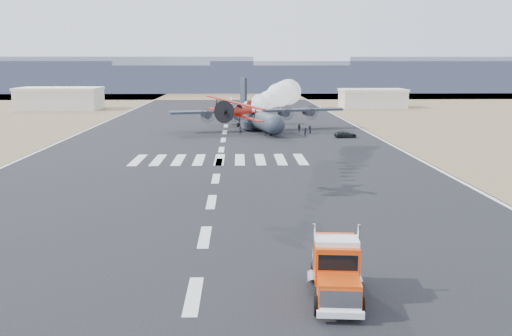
{
  "coord_description": "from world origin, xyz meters",
  "views": [
    {
      "loc": [
        2.8,
        -32.89,
        13.99
      ],
      "look_at": [
        4.49,
        21.34,
        4.0
      ],
      "focal_mm": 40.0,
      "sensor_mm": 36.0,
      "label": 1
    }
  ],
  "objects_px": {
    "transport_aircraft": "(256,117)",
    "hangar_right": "(372,98)",
    "support_vehicle": "(345,134)",
    "crew_d": "(299,128)",
    "crew_e": "(275,130)",
    "crew_b": "(310,130)",
    "crew_c": "(265,131)",
    "semi_truck": "(336,268)",
    "crew_g": "(252,128)",
    "aerobatic_biplane": "(237,111)",
    "crew_f": "(251,128)",
    "crew_h": "(306,132)",
    "hangar_left": "(60,98)",
    "crew_a": "(240,130)"
  },
  "relations": [
    {
      "from": "aerobatic_biplane",
      "to": "crew_d",
      "type": "bearing_deg",
      "value": 90.97
    },
    {
      "from": "crew_f",
      "to": "crew_e",
      "type": "bearing_deg",
      "value": -144.53
    },
    {
      "from": "transport_aircraft",
      "to": "crew_g",
      "type": "height_order",
      "value": "transport_aircraft"
    },
    {
      "from": "semi_truck",
      "to": "crew_f",
      "type": "height_order",
      "value": "semi_truck"
    },
    {
      "from": "crew_e",
      "to": "transport_aircraft",
      "type": "bearing_deg",
      "value": -160.4
    },
    {
      "from": "crew_c",
      "to": "crew_f",
      "type": "bearing_deg",
      "value": -86.25
    },
    {
      "from": "crew_b",
      "to": "crew_e",
      "type": "bearing_deg",
      "value": -93.11
    },
    {
      "from": "transport_aircraft",
      "to": "hangar_right",
      "type": "bearing_deg",
      "value": 43.42
    },
    {
      "from": "hangar_right",
      "to": "crew_c",
      "type": "height_order",
      "value": "hangar_right"
    },
    {
      "from": "semi_truck",
      "to": "crew_c",
      "type": "bearing_deg",
      "value": 95.81
    },
    {
      "from": "crew_d",
      "to": "semi_truck",
      "type": "bearing_deg",
      "value": 145.24
    },
    {
      "from": "transport_aircraft",
      "to": "support_vehicle",
      "type": "distance_m",
      "value": 21.77
    },
    {
      "from": "hangar_left",
      "to": "aerobatic_biplane",
      "type": "distance_m",
      "value": 129.45
    },
    {
      "from": "crew_a",
      "to": "crew_b",
      "type": "bearing_deg",
      "value": -177.55
    },
    {
      "from": "hangar_left",
      "to": "crew_h",
      "type": "relative_size",
      "value": 15.77
    },
    {
      "from": "support_vehicle",
      "to": "crew_b",
      "type": "xyz_separation_m",
      "value": [
        -6.11,
        6.05,
        0.23
      ]
    },
    {
      "from": "hangar_right",
      "to": "crew_a",
      "type": "relative_size",
      "value": 12.5
    },
    {
      "from": "hangar_left",
      "to": "semi_truck",
      "type": "height_order",
      "value": "hangar_left"
    },
    {
      "from": "transport_aircraft",
      "to": "crew_d",
      "type": "relative_size",
      "value": 20.6
    },
    {
      "from": "hangar_left",
      "to": "aerobatic_biplane",
      "type": "xyz_separation_m",
      "value": [
        54.63,
        -117.22,
        5.63
      ]
    },
    {
      "from": "hangar_right",
      "to": "crew_c",
      "type": "distance_m",
      "value": 81.16
    },
    {
      "from": "crew_b",
      "to": "aerobatic_biplane",
      "type": "bearing_deg",
      "value": -28.38
    },
    {
      "from": "semi_truck",
      "to": "crew_b",
      "type": "relative_size",
      "value": 5.08
    },
    {
      "from": "transport_aircraft",
      "to": "crew_g",
      "type": "xyz_separation_m",
      "value": [
        -0.89,
        -4.17,
        -1.94
      ]
    },
    {
      "from": "aerobatic_biplane",
      "to": "crew_b",
      "type": "xyz_separation_m",
      "value": [
        14.55,
        53.05,
        -8.21
      ]
    },
    {
      "from": "transport_aircraft",
      "to": "crew_d",
      "type": "bearing_deg",
      "value": -44.96
    },
    {
      "from": "aerobatic_biplane",
      "to": "crew_a",
      "type": "relative_size",
      "value": 4.02
    },
    {
      "from": "crew_a",
      "to": "crew_e",
      "type": "height_order",
      "value": "crew_e"
    },
    {
      "from": "hangar_right",
      "to": "crew_h",
      "type": "height_order",
      "value": "hangar_right"
    },
    {
      "from": "crew_g",
      "to": "aerobatic_biplane",
      "type": "bearing_deg",
      "value": 87.26
    },
    {
      "from": "transport_aircraft",
      "to": "crew_c",
      "type": "bearing_deg",
      "value": -95.16
    },
    {
      "from": "crew_f",
      "to": "crew_h",
      "type": "xyz_separation_m",
      "value": [
        10.46,
        -6.88,
        -0.02
      ]
    },
    {
      "from": "aerobatic_biplane",
      "to": "crew_b",
      "type": "distance_m",
      "value": 55.62
    },
    {
      "from": "hangar_left",
      "to": "transport_aircraft",
      "type": "height_order",
      "value": "transport_aircraft"
    },
    {
      "from": "crew_c",
      "to": "transport_aircraft",
      "type": "bearing_deg",
      "value": -99.79
    },
    {
      "from": "support_vehicle",
      "to": "crew_h",
      "type": "distance_m",
      "value": 7.86
    },
    {
      "from": "crew_g",
      "to": "hangar_left",
      "type": "bearing_deg",
      "value": -46.2
    },
    {
      "from": "transport_aircraft",
      "to": "crew_c",
      "type": "relative_size",
      "value": 21.11
    },
    {
      "from": "hangar_left",
      "to": "crew_d",
      "type": "bearing_deg",
      "value": -42.57
    },
    {
      "from": "support_vehicle",
      "to": "crew_d",
      "type": "relative_size",
      "value": 2.38
    },
    {
      "from": "crew_d",
      "to": "crew_e",
      "type": "xyz_separation_m",
      "value": [
        -5.28,
        -3.59,
        -0.0
      ]
    },
    {
      "from": "crew_b",
      "to": "crew_g",
      "type": "distance_m",
      "value": 12.07
    },
    {
      "from": "hangar_right",
      "to": "support_vehicle",
      "type": "xyz_separation_m",
      "value": [
        -22.72,
        -75.22,
        -2.41
      ]
    },
    {
      "from": "crew_d",
      "to": "crew_f",
      "type": "distance_m",
      "value": 9.9
    },
    {
      "from": "semi_truck",
      "to": "transport_aircraft",
      "type": "bearing_deg",
      "value": 96.77
    },
    {
      "from": "hangar_right",
      "to": "crew_e",
      "type": "distance_m",
      "value": 79.1
    },
    {
      "from": "crew_b",
      "to": "crew_c",
      "type": "xyz_separation_m",
      "value": [
        -9.1,
        -2.56,
        0.05
      ]
    },
    {
      "from": "aerobatic_biplane",
      "to": "support_vehicle",
      "type": "height_order",
      "value": "aerobatic_biplane"
    },
    {
      "from": "crew_a",
      "to": "crew_d",
      "type": "distance_m",
      "value": 12.4
    },
    {
      "from": "crew_a",
      "to": "crew_f",
      "type": "xyz_separation_m",
      "value": [
        2.33,
        3.93,
        -0.02
      ]
    }
  ]
}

